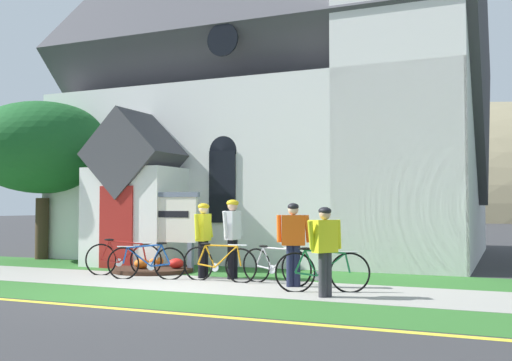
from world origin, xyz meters
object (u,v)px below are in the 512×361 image
at_px(cyclist_in_green_jersey, 293,238).
at_px(cyclist_in_blue_jersey, 325,245).
at_px(bicycle_white, 219,263).
at_px(bicycle_blue, 147,262).
at_px(bicycle_red, 322,271).
at_px(bicycle_yellow, 276,266).
at_px(cyclist_in_yellow_jersey, 203,234).
at_px(bicycle_orange, 123,259).
at_px(church_sign, 161,219).
at_px(cyclist_in_red_jersey, 233,232).
at_px(yard_deciduous_tree, 43,148).

bearing_deg(cyclist_in_green_jersey, cyclist_in_blue_jersey, -47.42).
relative_size(bicycle_white, cyclist_in_green_jersey, 1.07).
bearing_deg(bicycle_blue, bicycle_white, 9.57).
bearing_deg(bicycle_red, bicycle_yellow, 148.26).
distance_m(bicycle_white, bicycle_yellow, 1.24).
xyz_separation_m(bicycle_red, cyclist_in_yellow_jersey, (-3.05, 1.09, 0.58)).
xyz_separation_m(bicycle_white, cyclist_in_green_jersey, (1.72, -0.16, 0.58)).
distance_m(bicycle_yellow, cyclist_in_green_jersey, 0.81).
bearing_deg(bicycle_orange, bicycle_yellow, -0.13).
bearing_deg(bicycle_white, cyclist_in_blue_jersey, -24.23).
distance_m(bicycle_red, bicycle_orange, 5.01).
distance_m(church_sign, bicycle_orange, 1.58).
relative_size(bicycle_blue, cyclist_in_yellow_jersey, 1.01).
height_order(bicycle_red, cyclist_in_yellow_jersey, cyclist_in_yellow_jersey).
height_order(church_sign, bicycle_white, church_sign).
bearing_deg(cyclist_in_blue_jersey, cyclist_in_red_jersey, 146.35).
xyz_separation_m(church_sign, cyclist_in_green_jersey, (4.03, -1.59, -0.30)).
xyz_separation_m(bicycle_blue, yard_deciduous_tree, (-5.70, 3.00, 2.96)).
height_order(bicycle_red, cyclist_in_blue_jersey, cyclist_in_blue_jersey).
xyz_separation_m(bicycle_yellow, cyclist_in_red_jersey, (-1.17, 0.41, 0.65)).
height_order(bicycle_red, bicycle_blue, bicycle_red).
bearing_deg(cyclist_in_green_jersey, bicycle_blue, -178.17).
distance_m(bicycle_red, yard_deciduous_tree, 10.72).
bearing_deg(bicycle_blue, cyclist_in_yellow_jersey, 36.33).
height_order(church_sign, cyclist_in_yellow_jersey, church_sign).
relative_size(bicycle_red, bicycle_yellow, 0.98).
xyz_separation_m(church_sign, cyclist_in_yellow_jersey, (1.70, -0.97, -0.29)).
relative_size(church_sign, cyclist_in_red_jersey, 1.21).
bearing_deg(church_sign, cyclist_in_red_jersey, -20.66).
bearing_deg(bicycle_white, bicycle_red, -14.44).
height_order(cyclist_in_yellow_jersey, cyclist_in_green_jersey, cyclist_in_yellow_jersey).
bearing_deg(cyclist_in_blue_jersey, bicycle_red, 111.73).
bearing_deg(church_sign, cyclist_in_blue_jersey, -27.83).
relative_size(bicycle_orange, cyclist_in_red_jersey, 0.99).
bearing_deg(bicycle_orange, cyclist_in_blue_jersey, -14.38).
xyz_separation_m(bicycle_white, bicycle_orange, (-2.51, 0.13, 0.00)).
xyz_separation_m(cyclist_in_red_jersey, cyclist_in_yellow_jersey, (-0.68, -0.07, -0.06)).
distance_m(church_sign, bicycle_yellow, 3.88).
bearing_deg(yard_deciduous_tree, bicycle_yellow, -17.00).
relative_size(bicycle_yellow, cyclist_in_yellow_jersey, 1.02).
relative_size(church_sign, cyclist_in_green_jersey, 1.27).
distance_m(cyclist_in_blue_jersey, cyclist_in_yellow_jersey, 3.68).
bearing_deg(yard_deciduous_tree, bicycle_white, -20.48).
distance_m(bicycle_blue, cyclist_in_blue_jersey, 4.40).
height_order(cyclist_in_green_jersey, yard_deciduous_tree, yard_deciduous_tree).
relative_size(cyclist_in_yellow_jersey, yard_deciduous_tree, 0.35).
relative_size(bicycle_white, bicycle_yellow, 1.05).
distance_m(bicycle_red, bicycle_blue, 4.06).
bearing_deg(cyclist_in_yellow_jersey, bicycle_white, -36.72).
distance_m(bicycle_white, yard_deciduous_tree, 8.34).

